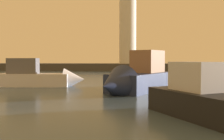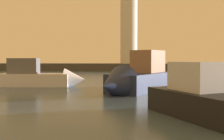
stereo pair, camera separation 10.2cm
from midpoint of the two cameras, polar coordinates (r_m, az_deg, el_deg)
name	(u,v)px [view 1 (the left image)]	position (r m, az deg, el deg)	size (l,w,h in m)	color
ground_plane	(111,81)	(28.71, -0.31, -2.42)	(220.00, 220.00, 0.00)	#384C60
breakwater	(122,67)	(55.23, 2.20, 0.66)	(73.00, 6.23, 1.48)	#423F3D
lighthouse	(128,27)	(55.56, 3.40, 9.29)	(3.53, 3.53, 16.07)	silver
motorboat_2	(43,77)	(24.15, -15.02, -1.53)	(7.84, 2.65, 2.85)	silver
motorboat_3	(136,79)	(19.44, 5.05, -1.88)	(6.55, 8.99, 3.64)	#1E284C
motorboat_4	(219,104)	(10.72, 22.07, -6.80)	(4.82, 6.59, 2.66)	black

